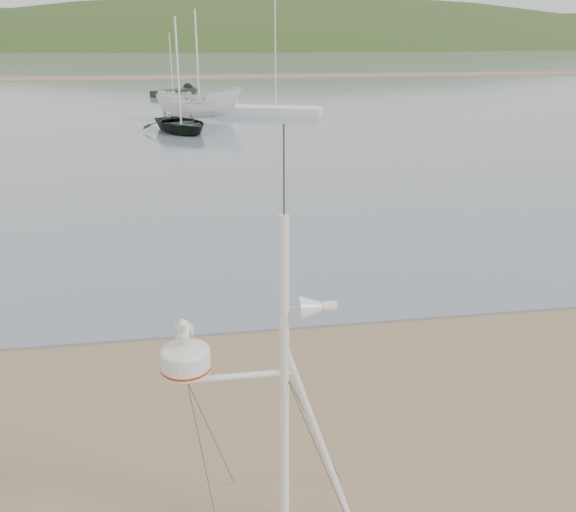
{
  "coord_description": "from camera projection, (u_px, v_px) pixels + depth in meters",
  "views": [
    {
      "loc": [
        1.04,
        -5.81,
        5.09
      ],
      "look_at": [
        2.14,
        1.0,
        2.55
      ],
      "focal_mm": 38.0,
      "sensor_mm": 36.0,
      "label": 1
    }
  ],
  "objects": [
    {
      "name": "mast_rig",
      "position": [
        280.0,
        465.0,
        6.03
      ],
      "size": [
        1.95,
        2.08,
        4.41
      ],
      "color": "silver",
      "rests_on": "ground"
    },
    {
      "name": "ground",
      "position": [
        118.0,
        504.0,
        6.99
      ],
      "size": [
        560.0,
        560.0,
        0.0
      ],
      "primitive_type": "plane",
      "color": "#82664B",
      "rests_on": "ground"
    },
    {
      "name": "sandbar",
      "position": [
        177.0,
        77.0,
        71.81
      ],
      "size": [
        560.0,
        7.0,
        0.07
      ],
      "primitive_type": "cube",
      "color": "#82664B",
      "rests_on": "water"
    },
    {
      "name": "boat_dark",
      "position": [
        179.0,
        89.0,
        31.85
      ],
      "size": [
        3.29,
        2.17,
        4.47
      ],
      "primitive_type": "imported",
      "rotation": [
        0.0,
        0.0,
        0.43
      ],
      "color": "black",
      "rests_on": "water"
    },
    {
      "name": "far_cottages",
      "position": [
        190.0,
        36.0,
        187.62
      ],
      "size": [
        294.4,
        6.3,
        8.0
      ],
      "color": "beige",
      "rests_on": "ground"
    },
    {
      "name": "sailboat_white_near",
      "position": [
        244.0,
        110.0,
        39.97
      ],
      "size": [
        7.97,
        4.44,
        7.71
      ],
      "color": "white",
      "rests_on": "ground"
    },
    {
      "name": "hill_ridge",
      "position": [
        233.0,
        101.0,
        234.26
      ],
      "size": [
        620.0,
        180.0,
        80.0
      ],
      "color": "#273B18",
      "rests_on": "ground"
    },
    {
      "name": "sailboat_dark_mid",
      "position": [
        183.0,
        91.0,
        52.47
      ],
      "size": [
        4.61,
        4.82,
        5.39
      ],
      "color": "black",
      "rests_on": "ground"
    },
    {
      "name": "boat_white",
      "position": [
        198.0,
        77.0,
        36.08
      ],
      "size": [
        2.08,
        2.03,
        5.1
      ],
      "primitive_type": "imported",
      "rotation": [
        0.0,
        0.0,
        1.51
      ],
      "color": "white",
      "rests_on": "water"
    },
    {
      "name": "water",
      "position": [
        180.0,
        57.0,
        129.26
      ],
      "size": [
        560.0,
        256.0,
        0.04
      ],
      "primitive_type": "cube",
      "color": "slate",
      "rests_on": "ground"
    }
  ]
}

